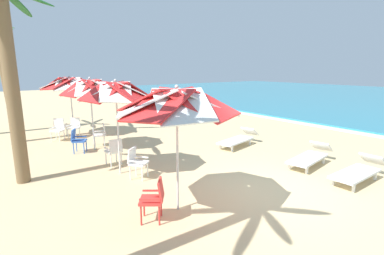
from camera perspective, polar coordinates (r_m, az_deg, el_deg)
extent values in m
plane|color=#D3B784|center=(7.38, 14.05, -12.49)|extent=(80.00, 80.00, 0.00)
cylinder|color=silver|center=(5.99, -2.93, -6.73)|extent=(0.05, 0.05, 2.18)
cube|color=red|center=(5.40, 2.30, 4.82)|extent=(1.39, 1.34, 0.56)
cube|color=white|center=(5.86, 2.81, 5.37)|extent=(1.33, 1.44, 0.56)
cube|color=red|center=(6.23, 0.09, 5.77)|extent=(1.34, 1.39, 0.56)
cube|color=white|center=(6.31, -4.11, 5.82)|extent=(1.44, 1.33, 0.56)
cube|color=red|center=(6.08, -7.83, 5.51)|extent=(1.39, 1.34, 0.56)
cube|color=white|center=(5.63, -9.16, 4.98)|extent=(1.33, 1.44, 0.56)
cube|color=red|center=(5.23, -6.81, 4.52)|extent=(1.34, 1.39, 0.56)
cube|color=white|center=(5.13, -1.77, 4.45)|extent=(1.44, 1.33, 0.56)
sphere|color=silver|center=(5.69, -3.10, 8.20)|extent=(0.08, 0.08, 0.08)
cube|color=red|center=(5.85, -8.20, -14.20)|extent=(0.61, 0.61, 0.05)
cube|color=red|center=(5.73, -6.24, -12.24)|extent=(0.39, 0.32, 0.40)
cube|color=red|center=(5.62, -8.52, -14.09)|extent=(0.27, 0.34, 0.03)
cube|color=red|center=(5.98, -7.97, -12.42)|extent=(0.27, 0.34, 0.03)
cylinder|color=red|center=(5.83, -10.17, -16.95)|extent=(0.04, 0.04, 0.41)
cylinder|color=red|center=(6.13, -9.60, -15.38)|extent=(0.04, 0.04, 0.41)
cylinder|color=red|center=(5.78, -6.57, -17.09)|extent=(0.04, 0.04, 0.41)
cylinder|color=red|center=(6.09, -6.20, -15.49)|extent=(0.04, 0.04, 0.41)
cylinder|color=silver|center=(8.29, -14.56, -1.61)|extent=(0.05, 0.05, 2.24)
cube|color=red|center=(7.75, -12.46, 7.05)|extent=(1.16, 1.07, 0.52)
cube|color=white|center=(8.11, -11.50, 7.29)|extent=(1.09, 1.11, 0.52)
cube|color=red|center=(8.45, -12.60, 7.42)|extent=(1.07, 1.16, 0.52)
cube|color=white|center=(8.59, -14.98, 7.37)|extent=(1.11, 1.09, 0.52)
cube|color=red|center=(8.46, -17.38, 7.17)|extent=(1.16, 1.07, 0.52)
cube|color=white|center=(8.12, -18.55, 6.92)|extent=(1.09, 1.11, 0.52)
cube|color=red|center=(7.76, -17.67, 6.78)|extent=(1.07, 1.16, 0.52)
cube|color=white|center=(7.61, -15.08, 6.83)|extent=(1.11, 1.09, 0.52)
sphere|color=silver|center=(8.08, -15.14, 9.12)|extent=(0.08, 0.08, 0.08)
cube|color=white|center=(9.27, -15.50, -4.60)|extent=(0.48, 0.48, 0.05)
cube|color=white|center=(9.04, -15.03, -3.51)|extent=(0.13, 0.42, 0.40)
cube|color=white|center=(9.16, -16.67, -4.15)|extent=(0.40, 0.07, 0.03)
cube|color=white|center=(9.32, -14.44, -3.74)|extent=(0.40, 0.07, 0.03)
cylinder|color=white|center=(9.42, -16.86, -5.89)|extent=(0.04, 0.04, 0.41)
cylinder|color=white|center=(9.56, -14.94, -5.52)|extent=(0.04, 0.04, 0.41)
cylinder|color=white|center=(9.11, -15.93, -6.43)|extent=(0.04, 0.04, 0.41)
cylinder|color=white|center=(9.26, -13.96, -6.04)|extent=(0.04, 0.04, 0.41)
cube|color=white|center=(7.99, -10.62, -7.02)|extent=(0.62, 0.62, 0.05)
cube|color=white|center=(8.00, -11.98, -5.35)|extent=(0.33, 0.39, 0.40)
cube|color=white|center=(8.12, -10.04, -5.86)|extent=(0.34, 0.28, 0.03)
cube|color=white|center=(7.78, -11.29, -6.71)|extent=(0.34, 0.28, 0.03)
cylinder|color=white|center=(8.14, -8.89, -8.32)|extent=(0.04, 0.04, 0.41)
cylinder|color=white|center=(7.84, -9.94, -9.16)|extent=(0.04, 0.04, 0.41)
cylinder|color=white|center=(8.29, -11.13, -8.05)|extent=(0.04, 0.04, 0.41)
cylinder|color=white|center=(7.99, -12.26, -8.85)|extent=(0.04, 0.04, 0.41)
cylinder|color=silver|center=(11.10, -19.30, 1.14)|extent=(0.05, 0.05, 2.12)
cube|color=red|center=(10.56, -17.95, 7.58)|extent=(1.19, 1.11, 0.59)
cube|color=white|center=(10.91, -17.03, 7.76)|extent=(1.12, 1.14, 0.59)
cube|color=red|center=(11.29, -17.71, 7.84)|extent=(1.11, 1.19, 0.59)
cube|color=white|center=(11.47, -19.50, 7.78)|extent=(1.14, 1.12, 0.59)
cube|color=red|center=(11.36, -21.42, 7.61)|extent=(1.19, 1.11, 0.59)
cube|color=white|center=(11.02, -22.45, 7.42)|extent=(1.12, 1.14, 0.59)
cube|color=red|center=(10.63, -21.91, 7.33)|extent=(1.11, 1.19, 0.59)
cube|color=white|center=(10.44, -20.02, 7.40)|extent=(1.14, 1.12, 0.59)
sphere|color=silver|center=(10.94, -19.87, 9.34)|extent=(0.08, 0.08, 0.08)
cube|color=white|center=(11.64, -18.11, -1.42)|extent=(0.55, 0.55, 0.05)
cube|color=white|center=(11.60, -17.19, -0.27)|extent=(0.43, 0.21, 0.40)
cube|color=white|center=(11.42, -18.11, -1.10)|extent=(0.15, 0.39, 0.03)
cube|color=white|center=(11.82, -18.18, -0.69)|extent=(0.15, 0.39, 0.03)
cylinder|color=white|center=(11.52, -18.88, -2.80)|extent=(0.04, 0.04, 0.41)
cylinder|color=white|center=(11.87, -18.92, -2.39)|extent=(0.04, 0.04, 0.41)
cylinder|color=white|center=(11.53, -17.13, -2.67)|extent=(0.04, 0.04, 0.41)
cylinder|color=white|center=(11.87, -17.22, -2.27)|extent=(0.04, 0.04, 0.41)
cube|color=blue|center=(10.96, -21.61, -2.49)|extent=(0.60, 0.60, 0.05)
cube|color=blue|center=(10.96, -22.71, -1.36)|extent=(0.41, 0.29, 0.40)
cube|color=blue|center=(11.12, -21.39, -1.68)|extent=(0.23, 0.36, 0.03)
cube|color=blue|center=(10.74, -21.93, -2.18)|extent=(0.23, 0.36, 0.03)
cylinder|color=blue|center=(11.13, -20.41, -3.41)|extent=(0.04, 0.04, 0.41)
cylinder|color=blue|center=(10.80, -20.85, -3.90)|extent=(0.04, 0.04, 0.41)
cylinder|color=blue|center=(11.22, -22.16, -3.43)|extent=(0.04, 0.04, 0.41)
cylinder|color=blue|center=(10.90, -22.65, -3.91)|extent=(0.04, 0.04, 0.41)
cylinder|color=silver|center=(13.75, -22.90, 3.02)|extent=(0.05, 0.05, 2.21)
cube|color=red|center=(13.17, -21.82, 8.20)|extent=(1.34, 1.28, 0.53)
cube|color=white|center=(13.55, -20.87, 8.35)|extent=(1.27, 1.38, 0.53)
cube|color=red|center=(13.98, -21.38, 8.40)|extent=(1.28, 1.34, 0.53)
cube|color=white|center=(14.21, -22.95, 8.32)|extent=(1.38, 1.27, 0.53)
cube|color=red|center=(14.11, -24.72, 8.16)|extent=(1.34, 1.28, 0.53)
cube|color=white|center=(13.74, -25.73, 8.00)|extent=(1.27, 1.38, 0.53)
cube|color=red|center=(13.30, -25.36, 7.94)|extent=(1.28, 1.34, 0.53)
cube|color=white|center=(13.06, -23.72, 8.03)|extent=(1.38, 1.27, 0.53)
sphere|color=silver|center=(13.62, -23.42, 9.35)|extent=(0.08, 0.08, 0.08)
cube|color=white|center=(13.85, -24.83, 0.11)|extent=(0.60, 0.60, 0.05)
cube|color=white|center=(13.62, -25.16, 0.87)|extent=(0.29, 0.41, 0.40)
cube|color=white|center=(13.89, -25.65, 0.54)|extent=(0.36, 0.23, 0.03)
cube|color=white|center=(13.77, -24.08, 0.58)|extent=(0.36, 0.23, 0.03)
cylinder|color=white|center=(14.11, -25.21, -0.69)|extent=(0.04, 0.04, 0.41)
cylinder|color=white|center=(14.00, -23.85, -0.65)|extent=(0.04, 0.04, 0.41)
cylinder|color=white|center=(13.78, -25.66, -1.00)|extent=(0.04, 0.04, 0.41)
cylinder|color=white|center=(13.67, -24.27, -0.97)|extent=(0.04, 0.04, 0.41)
cube|color=white|center=(13.37, -22.68, -0.09)|extent=(0.62, 0.62, 0.05)
cube|color=white|center=(13.50, -22.36, 1.02)|extent=(0.35, 0.38, 0.40)
cube|color=white|center=(13.26, -21.95, 0.36)|extent=(0.32, 0.29, 0.03)
cube|color=white|center=(13.44, -23.47, 0.39)|extent=(0.32, 0.29, 0.03)
cylinder|color=white|center=(13.18, -22.28, -1.25)|extent=(0.04, 0.04, 0.41)
cylinder|color=white|center=(13.35, -23.62, -1.21)|extent=(0.04, 0.04, 0.41)
cylinder|color=white|center=(13.49, -21.60, -0.92)|extent=(0.04, 0.04, 0.41)
cylinder|color=white|center=(13.65, -22.91, -0.88)|extent=(0.04, 0.04, 0.41)
cube|color=white|center=(13.08, -25.41, -0.57)|extent=(0.62, 0.62, 0.05)
cube|color=white|center=(13.21, -25.07, 0.57)|extent=(0.35, 0.38, 0.40)
cube|color=white|center=(12.96, -24.69, -0.12)|extent=(0.32, 0.29, 0.03)
cube|color=white|center=(13.16, -26.21, -0.08)|extent=(0.32, 0.29, 0.03)
cylinder|color=white|center=(12.90, -25.04, -1.76)|extent=(0.04, 0.04, 0.41)
cylinder|color=white|center=(13.07, -26.37, -1.71)|extent=(0.04, 0.04, 0.41)
cylinder|color=white|center=(13.19, -24.28, -1.41)|extent=(0.04, 0.04, 0.41)
cylinder|color=white|center=(13.37, -25.60, -1.37)|extent=(0.04, 0.04, 0.41)
cube|color=white|center=(8.78, 29.92, -8.01)|extent=(0.66, 1.71, 0.06)
cube|color=white|center=(9.68, 32.52, -5.39)|extent=(0.61, 0.49, 0.36)
cube|color=white|center=(8.18, 29.67, -10.44)|extent=(0.06, 0.06, 0.22)
cube|color=white|center=(8.37, 26.44, -9.61)|extent=(0.06, 0.06, 0.22)
cube|color=white|center=(9.31, 32.85, -8.17)|extent=(0.06, 0.06, 0.22)
cube|color=white|center=(9.48, 29.95, -7.52)|extent=(0.06, 0.06, 0.22)
cube|color=white|center=(9.53, 22.16, -5.79)|extent=(0.90, 1.78, 0.06)
cube|color=white|center=(10.44, 24.48, -3.43)|extent=(0.68, 0.57, 0.36)
cube|color=white|center=(8.92, 22.02, -7.92)|extent=(0.06, 0.06, 0.22)
cube|color=white|center=(9.11, 19.04, -7.29)|extent=(0.06, 0.06, 0.22)
cube|color=white|center=(10.06, 24.86, -5.95)|extent=(0.06, 0.06, 0.22)
cube|color=white|center=(10.23, 22.16, -5.43)|extent=(0.06, 0.06, 0.22)
cube|color=white|center=(11.10, 8.75, -2.61)|extent=(0.99, 1.80, 0.06)
cube|color=white|center=(11.94, 11.50, -0.76)|extent=(0.70, 0.60, 0.36)
cube|color=white|center=(10.49, 8.02, -4.24)|extent=(0.06, 0.06, 0.22)
cube|color=white|center=(10.76, 5.74, -3.76)|extent=(0.06, 0.06, 0.22)
cube|color=white|center=(11.54, 11.50, -2.87)|extent=(0.06, 0.06, 0.22)
cube|color=white|center=(11.79, 9.35, -2.47)|extent=(0.06, 0.06, 0.22)
cylinder|color=brown|center=(13.43, -33.79, 10.34)|extent=(0.26, 0.60, 6.20)
cylinder|color=brown|center=(8.50, -32.36, 6.27)|extent=(0.34, 0.36, 4.88)
ellipsoid|color=#1E5B28|center=(9.29, -31.63, 20.41)|extent=(1.33, 0.99, 0.52)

